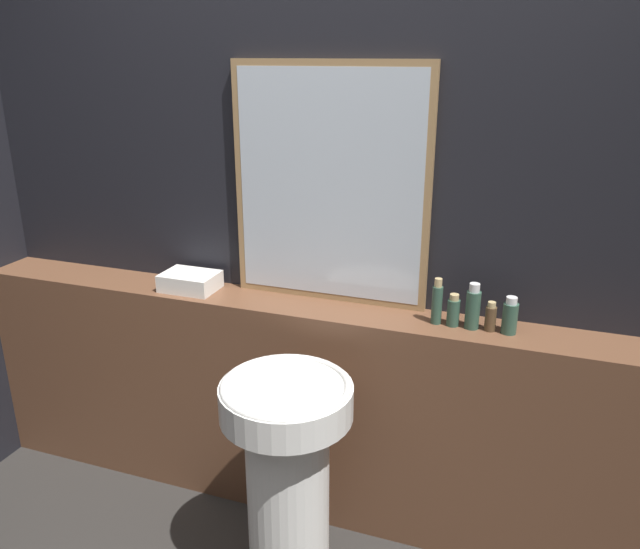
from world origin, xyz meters
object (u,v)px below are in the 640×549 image
(body_wash_bottle, at_px, (491,317))
(hand_soap_bottle, at_px, (510,317))
(towel_stack, at_px, (190,281))
(pedestal_sink, at_px, (288,473))
(conditioner_bottle, at_px, (453,311))
(lotion_bottle, at_px, (473,308))
(mirror, at_px, (329,186))
(shampoo_bottle, at_px, (437,303))

(body_wash_bottle, xyz_separation_m, hand_soap_bottle, (0.06, -0.00, 0.01))
(body_wash_bottle, bearing_deg, towel_stack, -180.00)
(pedestal_sink, relative_size, conditioner_bottle, 6.99)
(lotion_bottle, bearing_deg, hand_soap_bottle, 0.00)
(body_wash_bottle, bearing_deg, pedestal_sink, -142.94)
(pedestal_sink, distance_m, mirror, 1.03)
(pedestal_sink, relative_size, mirror, 0.92)
(shampoo_bottle, relative_size, hand_soap_bottle, 1.27)
(mirror, xyz_separation_m, hand_soap_bottle, (0.69, -0.10, -0.39))
(pedestal_sink, distance_m, conditioner_bottle, 0.80)
(pedestal_sink, relative_size, shampoo_bottle, 4.87)
(lotion_bottle, xyz_separation_m, body_wash_bottle, (0.06, 0.00, -0.03))
(pedestal_sink, bearing_deg, mirror, 94.15)
(pedestal_sink, height_order, lotion_bottle, lotion_bottle)
(towel_stack, xyz_separation_m, lotion_bottle, (1.13, 0.00, 0.04))
(body_wash_bottle, relative_size, hand_soap_bottle, 0.80)
(towel_stack, height_order, shampoo_bottle, shampoo_bottle)
(pedestal_sink, xyz_separation_m, lotion_bottle, (0.52, 0.44, 0.50))
(hand_soap_bottle, bearing_deg, mirror, 171.99)
(mirror, xyz_separation_m, body_wash_bottle, (0.63, -0.10, -0.40))
(shampoo_bottle, bearing_deg, lotion_bottle, 0.00)
(conditioner_bottle, bearing_deg, body_wash_bottle, 0.00)
(towel_stack, height_order, hand_soap_bottle, hand_soap_bottle)
(hand_soap_bottle, bearing_deg, towel_stack, 180.00)
(mirror, relative_size, conditioner_bottle, 7.57)
(towel_stack, bearing_deg, lotion_bottle, 0.00)
(lotion_bottle, bearing_deg, shampoo_bottle, 180.00)
(hand_soap_bottle, bearing_deg, body_wash_bottle, 180.00)
(pedestal_sink, relative_size, hand_soap_bottle, 6.20)
(towel_stack, relative_size, lotion_bottle, 1.33)
(lotion_bottle, relative_size, body_wash_bottle, 1.56)
(conditioner_bottle, distance_m, body_wash_bottle, 0.13)
(mirror, xyz_separation_m, lotion_bottle, (0.56, -0.10, -0.37))
(body_wash_bottle, bearing_deg, shampoo_bottle, -180.00)
(shampoo_bottle, relative_size, lotion_bottle, 1.02)
(towel_stack, relative_size, shampoo_bottle, 1.30)
(conditioner_bottle, bearing_deg, lotion_bottle, 0.00)
(pedestal_sink, distance_m, body_wash_bottle, 0.88)
(pedestal_sink, height_order, towel_stack, towel_stack)
(conditioner_bottle, height_order, body_wash_bottle, conditioner_bottle)
(mirror, distance_m, shampoo_bottle, 0.58)
(hand_soap_bottle, bearing_deg, conditioner_bottle, 180.00)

